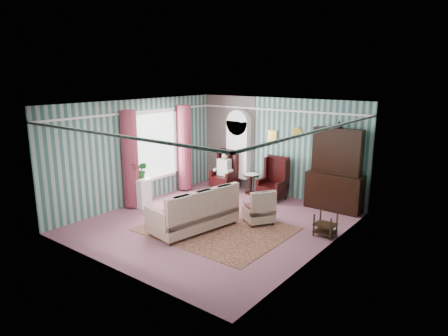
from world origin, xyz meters
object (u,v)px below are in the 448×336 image
Objects in this scene: wingback_left at (224,170)px; nest_table at (325,224)px; round_side_table at (251,184)px; coffee_table at (176,224)px; bookcase at (238,154)px; dresser_hutch at (336,167)px; seated_woman at (224,171)px; sofa at (194,211)px; wingback_right at (272,179)px; plant_stand at (140,193)px; floral_armchair at (259,202)px.

nest_table is (4.07, -1.55, -0.35)m from wingback_left.
round_side_table is 3.59m from coffee_table.
bookcase reaches higher than coffee_table.
dresser_hutch is 2.00× the size of seated_woman.
sofa is (0.57, -3.23, 0.16)m from round_side_table.
wingback_right is 1.75m from seated_woman.
plant_stand is (-0.80, -2.75, -0.22)m from wingback_left.
wingback_right is 2.81m from nest_table.
bookcase is 1.79× the size of wingback_left.
wingback_left is at bearing 159.15° from nest_table.
dresser_hutch reaches higher than plant_stand.
wingback_right is at bearing 47.16° from plant_stand.
coffee_table is (-2.27, -3.70, -0.98)m from dresser_hutch.
dresser_hutch reaches higher than wingback_left.
bookcase is 2.46× the size of coffee_table.
nest_table is at bearing -48.12° from floral_armchair.
floral_armchair is (2.44, -1.80, -0.08)m from wingback_left.
bookcase is at bearing 57.34° from wingback_left.
seated_woman is 0.56× the size of sofa.
plant_stand reaches higher than coffee_table.
dresser_hutch reaches higher than sofa.
round_side_table is (0.65, -0.24, -0.82)m from bookcase.
round_side_table is at bearing 95.29° from coffee_table.
wingback_left is at bearing 86.96° from floral_armchair.
round_side_table is 3.36m from plant_stand.
round_side_table is 3.60m from nest_table.
wingback_right is at bearing 81.39° from coffee_table.
round_side_table is at bearing -20.27° from bookcase.
dresser_hutch reaches higher than bookcase.
wingback_right is 1.93m from floral_armchair.
coffee_table is (0.33, -3.58, -0.10)m from round_side_table.
sofa is at bearing -64.51° from seated_woman.
coffee_table is at bearing -121.54° from dresser_hutch.
wingback_left is (-0.25, -0.39, -0.50)m from bookcase.
seated_woman is (-1.75, 0.00, -0.04)m from wingback_right.
bookcase is 0.70m from seated_woman.
seated_woman is at bearing 159.15° from nest_table.
dresser_hutch is 2.75m from round_side_table.
sofa is at bearing -8.25° from plant_stand.
wingback_left is 3.03m from floral_armchair.
plant_stand is 0.38× the size of sofa.
nest_table is (0.57, -1.82, -0.91)m from dresser_hutch.
wingback_right is 2.31× the size of nest_table.
wingback_left is at bearing 35.47° from sofa.
dresser_hutch reaches higher than nest_table.
bookcase reaches higher than round_side_table.
wingback_left is at bearing -170.54° from round_side_table.
wingback_left reaches higher than sofa.
wingback_left is 1.15× the size of floral_armchair.
round_side_table is at bearing 169.99° from wingback_right.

